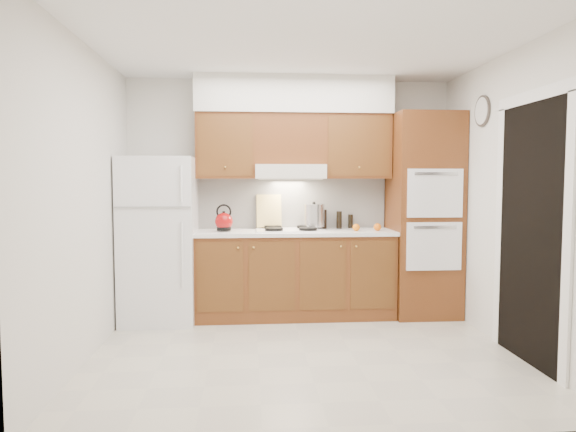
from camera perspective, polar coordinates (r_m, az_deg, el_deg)
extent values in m
plane|color=#BBB5A4|center=(4.57, 1.84, -14.94)|extent=(3.60, 3.60, 0.00)
plane|color=white|center=(4.46, 1.92, 18.49)|extent=(3.60, 3.60, 0.00)
cube|color=silver|center=(5.82, 0.25, 2.20)|extent=(3.60, 0.02, 2.60)
cube|color=silver|center=(4.50, -21.56, 1.39)|extent=(0.02, 3.00, 2.60)
cube|color=silver|center=(4.87, 23.47, 1.52)|extent=(0.02, 3.00, 2.60)
cube|color=white|center=(5.55, -14.07, -2.57)|extent=(0.75, 0.72, 1.72)
cube|color=brown|center=(5.61, 0.75, -6.60)|extent=(2.11, 0.60, 0.90)
cube|color=white|center=(5.54, 0.77, -1.83)|extent=(2.13, 0.62, 0.04)
cube|color=white|center=(5.81, 0.51, 1.41)|extent=(2.11, 0.03, 0.56)
cube|color=brown|center=(5.81, 14.82, 0.09)|extent=(0.70, 0.65, 2.20)
cube|color=brown|center=(5.65, -6.93, 7.70)|extent=(0.63, 0.33, 0.70)
cube|color=brown|center=(5.77, 7.55, 7.62)|extent=(0.73, 0.33, 0.70)
cube|color=silver|center=(5.59, 0.18, 4.95)|extent=(0.75, 0.45, 0.15)
cube|color=brown|center=(5.67, 0.13, 8.48)|extent=(0.75, 0.33, 0.55)
cube|color=silver|center=(5.71, 0.66, 13.24)|extent=(2.13, 0.36, 0.40)
cube|color=white|center=(5.55, 0.24, -1.55)|extent=(0.74, 0.50, 0.01)
cube|color=black|center=(4.57, 25.30, -1.82)|extent=(0.02, 0.90, 2.10)
cylinder|color=#3F3833|center=(5.39, 20.79, 10.85)|extent=(0.02, 0.30, 0.30)
sphere|color=maroon|center=(5.49, -7.14, -0.61)|extent=(0.25, 0.25, 0.19)
cube|color=#D5BB6D|center=(5.73, -2.13, 0.57)|extent=(0.28, 0.10, 0.36)
cylinder|color=silver|center=(5.67, 2.89, 0.02)|extent=(0.27, 0.27, 0.24)
cylinder|color=black|center=(5.77, 4.02, -0.34)|extent=(0.07, 0.07, 0.21)
cylinder|color=black|center=(5.78, 5.71, -0.44)|extent=(0.07, 0.07, 0.20)
cylinder|color=black|center=(5.86, 6.96, -0.58)|extent=(0.06, 0.06, 0.15)
sphere|color=orange|center=(5.59, 9.91, -1.22)|extent=(0.11, 0.11, 0.08)
sphere|color=#F0600C|center=(5.53, 7.59, -1.26)|extent=(0.09, 0.09, 0.08)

